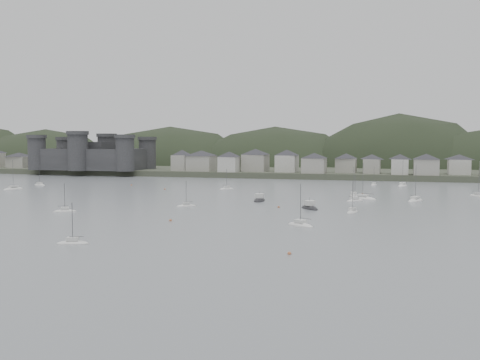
% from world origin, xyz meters
% --- Properties ---
extents(ground, '(900.00, 900.00, 0.00)m').
position_xyz_m(ground, '(0.00, 0.00, 0.00)').
color(ground, slate).
rests_on(ground, ground).
extents(far_shore_land, '(900.00, 250.00, 3.00)m').
position_xyz_m(far_shore_land, '(0.00, 295.00, 1.50)').
color(far_shore_land, '#383D2D').
rests_on(far_shore_land, ground).
extents(forested_ridge, '(851.55, 103.94, 102.57)m').
position_xyz_m(forested_ridge, '(4.83, 269.40, -11.28)').
color(forested_ridge, black).
rests_on(forested_ridge, ground).
extents(castle, '(66.00, 43.00, 20.00)m').
position_xyz_m(castle, '(-120.00, 179.80, 10.96)').
color(castle, '#313133').
rests_on(castle, far_shore_land).
extents(waterfront_town, '(451.48, 28.46, 12.92)m').
position_xyz_m(waterfront_town, '(50.59, 183.34, 8.66)').
color(waterfront_town, '#A4A396').
rests_on(waterfront_town, far_shore_land).
extents(sailboat_lead, '(5.13, 9.99, 13.04)m').
position_xyz_m(sailboat_lead, '(54.06, 140.59, 0.17)').
color(sailboat_lead, silver).
rests_on(sailboat_lead, ground).
extents(moored_fleet, '(241.22, 167.77, 13.17)m').
position_xyz_m(moored_fleet, '(-16.55, 58.30, 0.18)').
color(moored_fleet, silver).
rests_on(moored_fleet, ground).
extents(motor_launch_near, '(7.59, 9.32, 4.13)m').
position_xyz_m(motor_launch_near, '(28.74, 48.30, 0.28)').
color(motor_launch_near, black).
rests_on(motor_launch_near, ground).
extents(motor_launch_far, '(3.94, 9.38, 4.17)m').
position_xyz_m(motor_launch_far, '(9.57, 64.77, 0.28)').
color(motor_launch_far, black).
rests_on(motor_launch_far, ground).
extents(mooring_buoys, '(194.89, 130.59, 0.70)m').
position_xyz_m(mooring_buoys, '(0.58, 54.94, 0.15)').
color(mooring_buoys, '#B6653C').
rests_on(mooring_buoys, ground).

